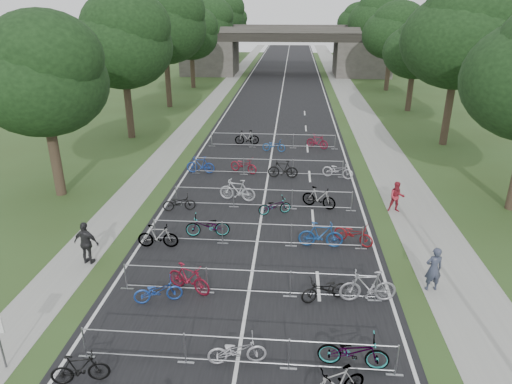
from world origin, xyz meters
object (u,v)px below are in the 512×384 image
Objects in this scene: pedestrian_b at (397,197)px; pedestrian_a at (434,269)px; overpass_bridge at (285,50)px; pedestrian_c at (87,243)px.

pedestrian_a is at bearing -87.94° from pedestrian_b.
pedestrian_b is at bearing -100.45° from pedestrian_a.
pedestrian_a is (6.80, -56.89, -2.65)m from overpass_bridge.
pedestrian_c reaches higher than pedestrian_a.
overpass_bridge is at bearing -88.13° from pedestrian_c.
overpass_bridge is 19.12× the size of pedestrian_b.
pedestrian_c reaches higher than pedestrian_b.
pedestrian_b is 0.87× the size of pedestrian_c.
pedestrian_b is (6.87, -49.87, -2.72)m from overpass_bridge.
pedestrian_c is at bearing -152.87° from pedestrian_b.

